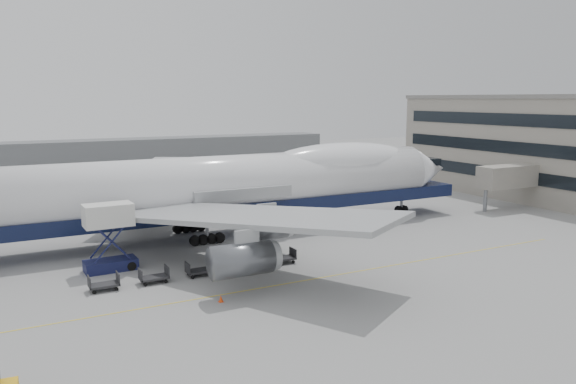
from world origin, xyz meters
TOP-DOWN VIEW (x-y plane):
  - ground at (0.00, 0.00)m, footprint 260.00×260.00m
  - apron_line at (0.00, -6.00)m, footprint 60.00×0.15m
  - hangar at (-10.00, 70.00)m, footprint 110.00×8.00m
  - airliner at (0.64, 12.00)m, footprint 67.00×55.30m
  - catering_truck at (-13.61, 4.52)m, footprint 4.52×3.21m
  - traffic_cone at (-7.84, -7.41)m, footprint 0.35×0.35m
  - dolly_0 at (-15.10, -0.68)m, footprint 2.30×1.35m
  - dolly_1 at (-11.12, -0.68)m, footprint 2.30×1.35m
  - dolly_2 at (-7.14, -0.68)m, footprint 2.30×1.35m
  - dolly_3 at (-3.17, -0.68)m, footprint 2.30×1.35m
  - dolly_4 at (0.81, -0.68)m, footprint 2.30×1.35m

SIDE VIEW (x-z plane):
  - ground at x=0.00m, z-range 0.00..0.00m
  - apron_line at x=0.00m, z-range 0.00..0.01m
  - traffic_cone at x=-7.84m, z-range -0.01..0.50m
  - dolly_0 at x=-15.10m, z-range -0.12..1.18m
  - dolly_1 at x=-11.12m, z-range -0.12..1.18m
  - dolly_2 at x=-7.14m, z-range -0.12..1.18m
  - dolly_3 at x=-3.17m, z-range -0.12..1.18m
  - dolly_4 at x=0.81m, z-range -0.12..1.18m
  - catering_truck at x=-13.61m, z-range 0.43..6.41m
  - hangar at x=-10.00m, z-range 0.00..7.00m
  - airliner at x=0.64m, z-range -4.37..15.61m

